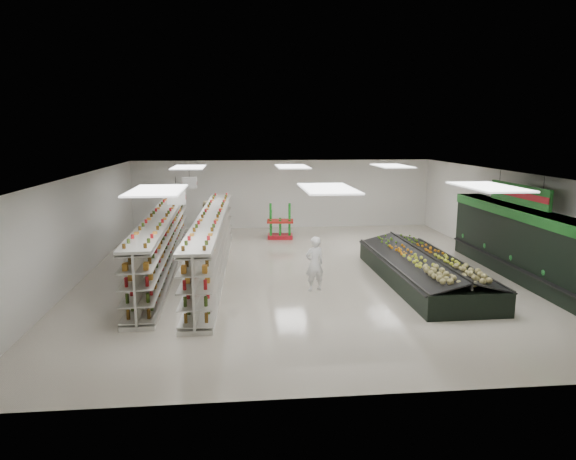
{
  "coord_description": "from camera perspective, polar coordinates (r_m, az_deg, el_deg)",
  "views": [
    {
      "loc": [
        -2.14,
        -16.02,
        4.48
      ],
      "look_at": [
        -0.53,
        0.36,
        1.34
      ],
      "focal_mm": 32.0,
      "sensor_mm": 36.0,
      "label": 1
    }
  ],
  "objects": [
    {
      "name": "shopper_background",
      "position": [
        21.36,
        -8.87,
        0.95
      ],
      "size": [
        0.72,
        0.95,
        1.74
      ],
      "primitive_type": "imported",
      "rotation": [
        0.0,
        0.0,
        1.31
      ],
      "color": "tan",
      "rests_on": "floor"
    },
    {
      "name": "wall_front",
      "position": [
        8.78,
        8.9,
        -8.46
      ],
      "size": [
        14.0,
        0.02,
        3.2
      ],
      "primitive_type": "cube",
      "color": "white",
      "rests_on": "floor"
    },
    {
      "name": "floor",
      "position": [
        16.77,
        1.92,
        -4.69
      ],
      "size": [
        16.0,
        16.0,
        0.0
      ],
      "primitive_type": "plane",
      "color": "beige",
      "rests_on": "ground"
    },
    {
      "name": "aisle_sign_near",
      "position": [
        14.22,
        -12.31,
        3.58
      ],
      "size": [
        0.52,
        0.06,
        0.75
      ],
      "color": "white",
      "rests_on": "ceiling"
    },
    {
      "name": "wall_back",
      "position": [
        24.28,
        -0.54,
        4.0
      ],
      "size": [
        14.0,
        0.02,
        3.2
      ],
      "primitive_type": "cube",
      "color": "white",
      "rests_on": "floor"
    },
    {
      "name": "gondola_left",
      "position": [
        17.31,
        -13.76,
        -1.57
      ],
      "size": [
        1.06,
        10.83,
        1.88
      ],
      "rotation": [
        0.0,
        0.0,
        0.02
      ],
      "color": "silver",
      "rests_on": "floor"
    },
    {
      "name": "aisle_sign_far",
      "position": [
        18.18,
        -10.89,
        5.16
      ],
      "size": [
        0.52,
        0.06,
        0.75
      ],
      "color": "white",
      "rests_on": "ceiling"
    },
    {
      "name": "wall_left",
      "position": [
        16.98,
        -22.17,
        0.24
      ],
      "size": [
        0.02,
        16.0,
        3.2
      ],
      "primitive_type": "cube",
      "color": "white",
      "rests_on": "floor"
    },
    {
      "name": "wall_right",
      "position": [
        18.67,
        23.78,
        1.01
      ],
      "size": [
        0.02,
        16.0,
        3.2
      ],
      "primitive_type": "cube",
      "color": "white",
      "rests_on": "floor"
    },
    {
      "name": "ceiling",
      "position": [
        16.21,
        1.99,
        6.28
      ],
      "size": [
        14.0,
        16.0,
        0.02
      ],
      "primitive_type": "cube",
      "color": "white",
      "rests_on": "wall_back"
    },
    {
      "name": "shopper_main",
      "position": [
        14.67,
        2.96,
        -3.76
      ],
      "size": [
        0.67,
        0.54,
        1.59
      ],
      "primitive_type": "imported",
      "rotation": [
        0.0,
        0.0,
        3.46
      ],
      "color": "white",
      "rests_on": "floor"
    },
    {
      "name": "produce_wall_case",
      "position": [
        17.22,
        24.74,
        -1.04
      ],
      "size": [
        0.93,
        8.0,
        2.2
      ],
      "color": "black",
      "rests_on": "floor"
    },
    {
      "name": "hortifruti_banner",
      "position": [
        16.86,
        24.28,
        3.63
      ],
      "size": [
        0.12,
        3.2,
        0.95
      ],
      "color": "#1B6721",
      "rests_on": "ceiling"
    },
    {
      "name": "produce_island",
      "position": [
        16.05,
        14.75,
        -4.14
      ],
      "size": [
        2.43,
        6.49,
        0.96
      ],
      "rotation": [
        0.0,
        0.0,
        0.01
      ],
      "color": "black",
      "rests_on": "floor"
    },
    {
      "name": "gondola_center",
      "position": [
        16.79,
        -8.41,
        -1.75
      ],
      "size": [
        1.14,
        10.86,
        1.88
      ],
      "rotation": [
        0.0,
        0.0,
        -0.03
      ],
      "color": "silver",
      "rests_on": "floor"
    },
    {
      "name": "soda_endcap",
      "position": [
        21.88,
        -0.88,
        0.82
      ],
      "size": [
        1.17,
        0.85,
        1.42
      ],
      "rotation": [
        0.0,
        0.0,
        -0.1
      ],
      "color": "#AF141E",
      "rests_on": "floor"
    }
  ]
}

